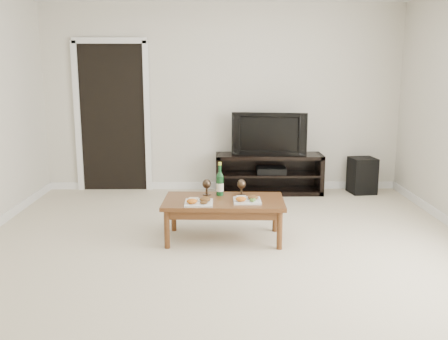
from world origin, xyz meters
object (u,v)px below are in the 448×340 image
at_px(media_console, 269,174).
at_px(subwoofer, 362,175).
at_px(television, 270,133).
at_px(coffee_table, 224,220).

bearing_deg(media_console, subwoofer, -0.53).
xyz_separation_m(media_console, subwoofer, (1.31, -0.01, -0.03)).
height_order(media_console, television, television).
height_order(television, coffee_table, television).
relative_size(media_console, television, 1.45).
xyz_separation_m(television, subwoofer, (1.31, -0.01, -0.59)).
distance_m(media_console, subwoofer, 1.31).
distance_m(television, subwoofer, 1.44).
xyz_separation_m(subwoofer, coffee_table, (-1.96, -1.93, -0.04)).
bearing_deg(television, coffee_table, -100.07).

